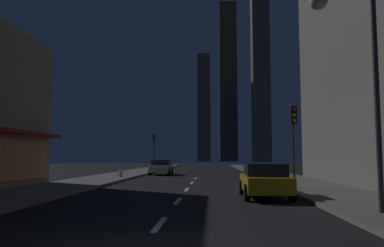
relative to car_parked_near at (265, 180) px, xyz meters
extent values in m
cube|color=black|center=(-3.60, 22.22, -0.79)|extent=(78.00, 136.00, 0.10)
cube|color=#605E59|center=(3.40, 22.22, -0.67)|extent=(4.00, 76.00, 0.15)
cube|color=#605E59|center=(-10.60, 22.22, -0.67)|extent=(4.00, 76.00, 0.15)
cube|color=silver|center=(-3.60, -6.58, -0.73)|extent=(0.16, 2.20, 0.01)
cube|color=silver|center=(-3.60, -1.38, -0.73)|extent=(0.16, 2.20, 0.01)
cube|color=silver|center=(-3.60, 3.82, -0.73)|extent=(0.16, 2.20, 0.01)
cube|color=silver|center=(-3.60, 9.02, -0.73)|extent=(0.16, 2.20, 0.01)
cube|color=silver|center=(-3.60, 14.22, -0.73)|extent=(0.16, 2.20, 0.01)
cube|color=brown|center=(-5.41, 130.08, 20.18)|extent=(5.01, 5.69, 41.84)
cube|color=#3D3A2D|center=(4.22, 134.04, 31.23)|extent=(6.93, 6.66, 63.94)
cube|color=#615C48|center=(15.27, 119.18, 34.89)|extent=(6.11, 7.53, 71.27)
cube|color=gold|center=(0.00, 0.05, -0.13)|extent=(1.80, 4.20, 0.65)
cube|color=black|center=(0.00, -0.15, 0.43)|extent=(1.64, 2.00, 0.55)
cylinder|color=black|center=(-0.88, 1.45, -0.40)|extent=(0.22, 0.68, 0.68)
cylinder|color=black|center=(0.88, 1.45, -0.40)|extent=(0.22, 0.68, 0.68)
cylinder|color=black|center=(-0.88, -1.35, -0.40)|extent=(0.22, 0.68, 0.68)
cylinder|color=black|center=(0.88, -1.35, -0.40)|extent=(0.22, 0.68, 0.68)
sphere|color=white|center=(-0.55, 2.10, -0.08)|extent=(0.18, 0.18, 0.18)
sphere|color=white|center=(0.55, 2.10, -0.08)|extent=(0.18, 0.18, 0.18)
cube|color=silver|center=(-7.20, 20.39, -0.13)|extent=(1.80, 4.20, 0.65)
cube|color=black|center=(-7.20, 20.19, 0.43)|extent=(1.64, 2.00, 0.55)
cylinder|color=black|center=(-8.08, 21.79, -0.40)|extent=(0.22, 0.68, 0.68)
cylinder|color=black|center=(-6.32, 21.79, -0.40)|extent=(0.22, 0.68, 0.68)
cylinder|color=black|center=(-8.08, 18.99, -0.40)|extent=(0.22, 0.68, 0.68)
cylinder|color=black|center=(-6.32, 18.99, -0.40)|extent=(0.22, 0.68, 0.68)
sphere|color=white|center=(-7.75, 22.44, -0.08)|extent=(0.18, 0.18, 0.18)
sphere|color=white|center=(-6.65, 22.44, -0.08)|extent=(0.18, 0.18, 0.18)
cylinder|color=#B2B2B2|center=(-9.50, 13.43, -0.32)|extent=(0.22, 0.22, 0.55)
sphere|color=#B2B2B2|center=(-9.50, 13.43, -0.04)|extent=(0.21, 0.21, 0.21)
cylinder|color=#B2B2B2|center=(-9.50, 13.43, -0.56)|extent=(0.30, 0.30, 0.06)
cylinder|color=#B2B2B2|center=(-9.66, 13.43, -0.29)|extent=(0.10, 0.10, 0.10)
cylinder|color=#B2B2B2|center=(-9.34, 13.43, -0.29)|extent=(0.10, 0.10, 0.10)
cylinder|color=#2D2D2D|center=(1.90, 3.09, 1.51)|extent=(0.12, 0.12, 4.20)
cube|color=black|center=(1.90, 2.89, 3.11)|extent=(0.32, 0.24, 0.90)
sphere|color=red|center=(1.90, 2.76, 3.39)|extent=(0.18, 0.18, 0.18)
sphere|color=#F2B20C|center=(1.90, 2.76, 3.11)|extent=(0.18, 0.18, 0.18)
sphere|color=#19D833|center=(1.90, 2.76, 2.83)|extent=(0.18, 0.18, 0.18)
cylinder|color=#2D2D2D|center=(-9.10, 28.05, 1.51)|extent=(0.12, 0.12, 4.20)
cube|color=black|center=(-9.10, 27.85, 3.11)|extent=(0.32, 0.24, 0.90)
sphere|color=red|center=(-9.10, 27.72, 3.39)|extent=(0.18, 0.18, 0.18)
sphere|color=#F2B20C|center=(-9.10, 27.72, 3.11)|extent=(0.18, 0.18, 0.18)
sphere|color=#19D833|center=(-9.10, 27.72, 2.83)|extent=(0.18, 0.18, 0.18)
cylinder|color=#38383D|center=(2.60, -5.20, 2.66)|extent=(0.16, 0.16, 6.50)
sphere|color=#FCF7CC|center=(1.00, -5.20, 5.71)|extent=(0.56, 0.56, 0.56)
camera|label=1|loc=(-2.23, -16.46, 1.00)|focal=35.45mm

